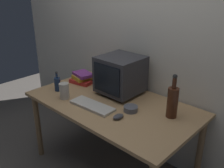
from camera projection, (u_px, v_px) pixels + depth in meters
name	position (u px, v px, depth m)	size (l,w,h in m)	color
ground_plane	(112.00, 167.00, 2.58)	(6.00, 6.00, 0.00)	#56514C
back_wall	(147.00, 38.00, 2.43)	(4.00, 0.08, 2.50)	silver
desk	(112.00, 110.00, 2.33)	(1.55, 0.86, 0.74)	tan
crt_monitor	(120.00, 75.00, 2.41)	(0.38, 0.39, 0.37)	#333338
keyboard	(92.00, 106.00, 2.21)	(0.42, 0.15, 0.02)	beige
computer_mouse	(118.00, 117.00, 2.03)	(0.06, 0.10, 0.04)	#3F3F47
bottle_tall	(173.00, 101.00, 2.01)	(0.09, 0.09, 0.37)	#472314
bottle_short	(57.00, 84.00, 2.51)	(0.06, 0.06, 0.20)	navy
book_stack	(82.00, 78.00, 2.72)	(0.26, 0.21, 0.11)	red
cd_spindle	(131.00, 109.00, 2.14)	(0.12, 0.12, 0.04)	#595B66
metal_canister	(64.00, 91.00, 2.35)	(0.09, 0.09, 0.15)	#B7B2A8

